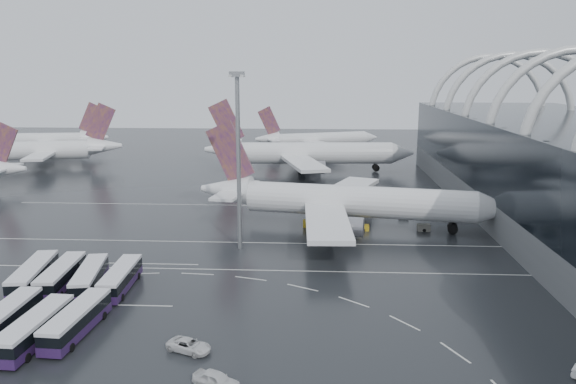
{
  "coord_description": "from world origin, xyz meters",
  "views": [
    {
      "loc": [
        8.71,
        -83.41,
        30.18
      ],
      "look_at": [
        3.05,
        22.69,
        7.0
      ],
      "focal_mm": 35.0,
      "sensor_mm": 36.0,
      "label": 1
    }
  ],
  "objects_px": {
    "airliner_gate_b": "(306,154)",
    "bus_row_near_c": "(90,278)",
    "airliner_main": "(343,202)",
    "bus_row_near_a": "(33,275)",
    "bus_row_far_c": "(77,320)",
    "jet_remote_mid": "(50,150)",
    "bus_row_near_d": "(121,278)",
    "van_curve_a": "(189,346)",
    "airliner_gate_c": "(316,140)",
    "jet_remote_far": "(51,140)",
    "bus_row_far_a": "(6,318)",
    "gse_cart_belly_b": "(404,214)",
    "gse_cart_belly_e": "(345,211)",
    "bus_row_near_b": "(61,275)",
    "gse_cart_belly_c": "(310,223)",
    "van_curve_b": "(216,380)",
    "gse_cart_belly_d": "(424,228)",
    "bus_row_far_b": "(35,329)",
    "gse_cart_belly_a": "(363,228)",
    "floodlight_mast": "(238,140)"
  },
  "relations": [
    {
      "from": "gse_cart_belly_b",
      "to": "gse_cart_belly_c",
      "type": "bearing_deg",
      "value": -156.07
    },
    {
      "from": "bus_row_near_c",
      "to": "jet_remote_mid",
      "type": "bearing_deg",
      "value": 18.01
    },
    {
      "from": "airliner_gate_c",
      "to": "gse_cart_belly_e",
      "type": "xyz_separation_m",
      "value": [
        6.92,
        -93.99,
        -3.82
      ]
    },
    {
      "from": "airliner_gate_c",
      "to": "bus_row_near_a",
      "type": "xyz_separation_m",
      "value": [
        -39.07,
        -138.09,
        -2.51
      ]
    },
    {
      "from": "bus_row_far_a",
      "to": "bus_row_far_b",
      "type": "distance_m",
      "value": 5.39
    },
    {
      "from": "bus_row_near_c",
      "to": "van_curve_a",
      "type": "distance_m",
      "value": 24.69
    },
    {
      "from": "jet_remote_mid",
      "to": "van_curve_b",
      "type": "relative_size",
      "value": 9.49
    },
    {
      "from": "bus_row_near_a",
      "to": "gse_cart_belly_d",
      "type": "distance_m",
      "value": 68.27
    },
    {
      "from": "jet_remote_far",
      "to": "van_curve_b",
      "type": "xyz_separation_m",
      "value": [
        88.32,
        -151.27,
        -4.03
      ]
    },
    {
      "from": "airliner_gate_b",
      "to": "gse_cart_belly_e",
      "type": "relative_size",
      "value": 33.49
    },
    {
      "from": "jet_remote_mid",
      "to": "bus_row_far_c",
      "type": "bearing_deg",
      "value": 104.38
    },
    {
      "from": "bus_row_near_c",
      "to": "van_curve_b",
      "type": "height_order",
      "value": "bus_row_near_c"
    },
    {
      "from": "airliner_main",
      "to": "gse_cart_belly_e",
      "type": "xyz_separation_m",
      "value": [
        1.02,
        10.42,
        -4.62
      ]
    },
    {
      "from": "bus_row_far_b",
      "to": "gse_cart_belly_e",
      "type": "distance_m",
      "value": 71.02
    },
    {
      "from": "van_curve_a",
      "to": "airliner_gate_c",
      "type": "bearing_deg",
      "value": 17.37
    },
    {
      "from": "jet_remote_far",
      "to": "gse_cart_belly_a",
      "type": "height_order",
      "value": "jet_remote_far"
    },
    {
      "from": "bus_row_far_a",
      "to": "gse_cart_belly_c",
      "type": "distance_m",
      "value": 58.66
    },
    {
      "from": "jet_remote_mid",
      "to": "bus_row_near_d",
      "type": "xyz_separation_m",
      "value": [
        57.48,
        -99.74,
        -3.5
      ]
    },
    {
      "from": "gse_cart_belly_b",
      "to": "bus_row_near_c",
      "type": "bearing_deg",
      "value": -139.62
    },
    {
      "from": "bus_row_far_a",
      "to": "floodlight_mast",
      "type": "bearing_deg",
      "value": -35.27
    },
    {
      "from": "jet_remote_mid",
      "to": "jet_remote_far",
      "type": "xyz_separation_m",
      "value": [
        -13.02,
        27.48,
        -0.33
      ]
    },
    {
      "from": "jet_remote_far",
      "to": "gse_cart_belly_a",
      "type": "xyz_separation_m",
      "value": [
        106.82,
        -95.66,
        -4.29
      ]
    },
    {
      "from": "bus_row_near_a",
      "to": "gse_cart_belly_b",
      "type": "height_order",
      "value": "bus_row_near_a"
    },
    {
      "from": "gse_cart_belly_d",
      "to": "gse_cart_belly_e",
      "type": "distance_m",
      "value": 18.86
    },
    {
      "from": "airliner_main",
      "to": "bus_row_far_b",
      "type": "distance_m",
      "value": 61.9
    },
    {
      "from": "bus_row_near_d",
      "to": "bus_row_far_a",
      "type": "distance_m",
      "value": 16.26
    },
    {
      "from": "bus_row_near_b",
      "to": "bus_row_near_c",
      "type": "xyz_separation_m",
      "value": [
        4.31,
        -0.53,
        -0.03
      ]
    },
    {
      "from": "jet_remote_far",
      "to": "bus_row_near_d",
      "type": "distance_m",
      "value": 145.48
    },
    {
      "from": "airliner_main",
      "to": "bus_row_near_c",
      "type": "relative_size",
      "value": 4.65
    },
    {
      "from": "jet_remote_mid",
      "to": "bus_row_far_b",
      "type": "relative_size",
      "value": 3.5
    },
    {
      "from": "bus_row_far_a",
      "to": "gse_cart_belly_b",
      "type": "relative_size",
      "value": 6.27
    },
    {
      "from": "airliner_main",
      "to": "bus_row_far_a",
      "type": "xyz_separation_m",
      "value": [
        -41.37,
        -47.31,
        -3.42
      ]
    },
    {
      "from": "bus_row_near_c",
      "to": "jet_remote_far",
      "type": "bearing_deg",
      "value": 17.45
    },
    {
      "from": "van_curve_b",
      "to": "jet_remote_far",
      "type": "bearing_deg",
      "value": 55.15
    },
    {
      "from": "airliner_main",
      "to": "gse_cart_belly_d",
      "type": "xyz_separation_m",
      "value": [
        15.39,
        -1.8,
        -4.48
      ]
    },
    {
      "from": "jet_remote_mid",
      "to": "gse_cart_belly_e",
      "type": "relative_size",
      "value": 24.46
    },
    {
      "from": "bus_row_near_a",
      "to": "bus_row_far_c",
      "type": "distance_m",
      "value": 18.3
    },
    {
      "from": "airliner_gate_c",
      "to": "bus_row_near_d",
      "type": "distance_m",
      "value": 140.67
    },
    {
      "from": "airliner_gate_c",
      "to": "gse_cart_belly_b",
      "type": "height_order",
      "value": "airliner_gate_c"
    },
    {
      "from": "bus_row_near_a",
      "to": "van_curve_a",
      "type": "bearing_deg",
      "value": -131.81
    },
    {
      "from": "bus_row_near_b",
      "to": "bus_row_near_c",
      "type": "bearing_deg",
      "value": -101.37
    },
    {
      "from": "gse_cart_belly_a",
      "to": "gse_cart_belly_c",
      "type": "relative_size",
      "value": 0.83
    },
    {
      "from": "van_curve_b",
      "to": "bus_row_near_c",
      "type": "bearing_deg",
      "value": 67.74
    },
    {
      "from": "bus_row_far_c",
      "to": "airliner_main",
      "type": "bearing_deg",
      "value": -31.22
    },
    {
      "from": "bus_row_far_a",
      "to": "gse_cart_belly_d",
      "type": "bearing_deg",
      "value": -51.52
    },
    {
      "from": "bus_row_far_a",
      "to": "van_curve_a",
      "type": "xyz_separation_m",
      "value": [
        22.48,
        -3.51,
        -1.02
      ]
    },
    {
      "from": "gse_cart_belly_b",
      "to": "bus_row_near_a",
      "type": "bearing_deg",
      "value": -143.96
    },
    {
      "from": "bus_row_near_a",
      "to": "bus_row_near_d",
      "type": "relative_size",
      "value": 1.1
    },
    {
      "from": "airliner_gate_b",
      "to": "bus_row_near_c",
      "type": "relative_size",
      "value": 4.85
    },
    {
      "from": "jet_remote_mid",
      "to": "bus_row_far_a",
      "type": "xyz_separation_m",
      "value": [
        48.55,
        -113.33,
        -3.47
      ]
    }
  ]
}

